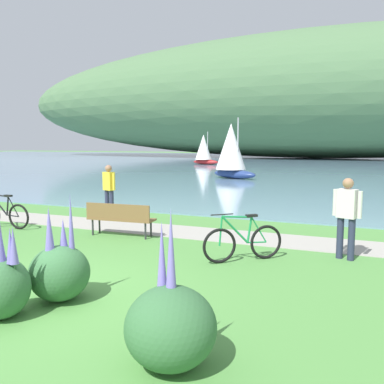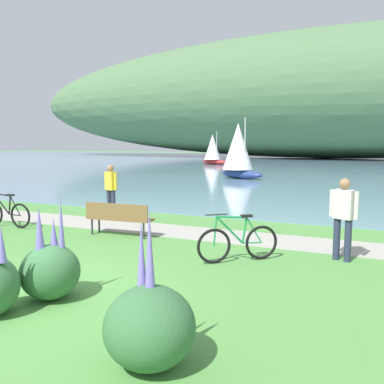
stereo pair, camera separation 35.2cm
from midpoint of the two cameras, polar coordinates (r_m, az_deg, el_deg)
name	(u,v)px [view 2 (the right image)]	position (r m, az deg, el deg)	size (l,w,h in m)	color
ground_plane	(41,290)	(7.32, -18.98, -12.86)	(200.00, 200.00, 0.00)	#518E42
bay_water	(329,163)	(52.66, 18.82, 3.86)	(180.00, 80.00, 0.04)	#6B8EA8
distant_hillside	(328,95)	(69.04, 18.59, 12.72)	(109.64, 28.00, 19.73)	#4C7047
shoreline_path	(175,231)	(11.33, -1.47, -5.47)	(60.00, 1.50, 0.01)	#A39E93
park_bench_near_camera	(119,216)	(10.79, -9.28, -3.38)	(1.83, 0.60, 0.88)	brown
bicycle_leaning_near_bench	(6,213)	(12.95, -23.78, -2.73)	(1.77, 0.10, 1.01)	black
bicycle_beside_path	(238,242)	(8.49, 7.62, -7.00)	(1.39, 1.19, 1.01)	black
person_at_shoreline	(111,187)	(13.75, -10.55, 0.70)	(0.58, 0.33, 1.71)	#282D47
person_on_the_grass	(343,214)	(8.98, 21.45, -2.88)	(0.58, 0.34, 1.71)	#282D47
echium_bush_closest_to_camera	(50,270)	(6.77, -17.80, -10.36)	(0.92, 0.92, 1.67)	#386B3D
echium_bush_beside_closest	(150,325)	(4.63, -3.68, -18.01)	(1.00, 1.00, 1.75)	#386B3D
sailboat_nearest_to_shore	(213,149)	(46.10, 3.15, 6.02)	(3.22, 2.11, 3.67)	#B22323
sailboat_toward_hillside	(238,150)	(27.87, 6.87, 5.84)	(3.57, 2.68, 4.07)	navy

